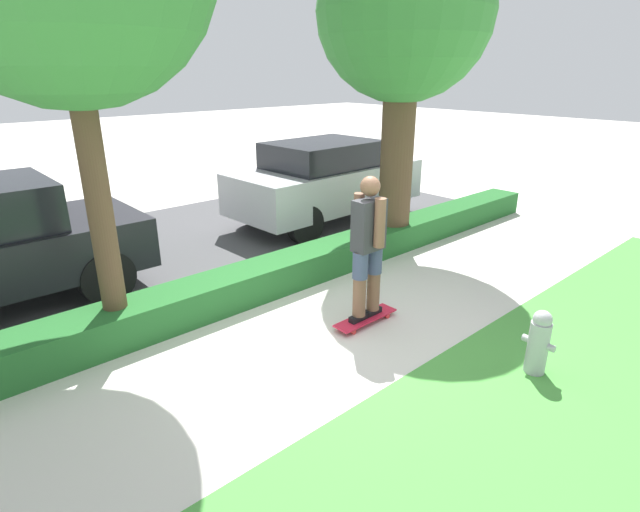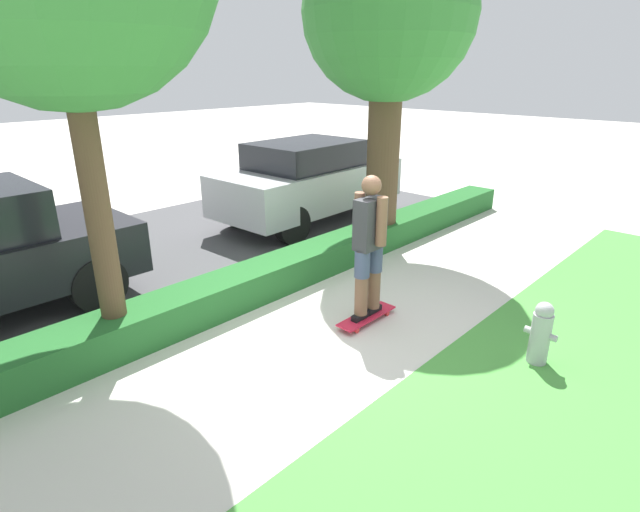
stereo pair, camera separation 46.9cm
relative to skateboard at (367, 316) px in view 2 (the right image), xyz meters
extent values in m
plane|color=beige|center=(-0.42, -0.05, -0.07)|extent=(60.00, 60.00, 0.00)
cube|color=#47933D|center=(-0.42, -3.05, -0.06)|extent=(13.09, 4.00, 0.01)
cube|color=#474749|center=(-0.42, 4.15, -0.06)|extent=(13.09, 5.00, 0.01)
cube|color=#236028|center=(-0.42, 1.55, 0.15)|extent=(13.09, 0.60, 0.43)
cube|color=red|center=(0.00, 0.00, 0.01)|extent=(0.89, 0.24, 0.02)
cylinder|color=red|center=(0.30, -0.09, -0.04)|extent=(0.06, 0.04, 0.06)
cylinder|color=red|center=(0.30, 0.09, -0.04)|extent=(0.06, 0.04, 0.06)
cylinder|color=red|center=(-0.30, -0.09, -0.04)|extent=(0.06, 0.04, 0.06)
cylinder|color=red|center=(-0.30, 0.09, -0.04)|extent=(0.06, 0.04, 0.06)
cube|color=black|center=(-0.12, 0.00, 0.05)|extent=(0.26, 0.09, 0.07)
cylinder|color=brown|center=(-0.12, 0.00, 0.49)|extent=(0.16, 0.16, 0.81)
cylinder|color=#3D4766|center=(-0.12, 0.00, 0.73)|extent=(0.18, 0.18, 0.32)
cube|color=black|center=(0.12, 0.00, 0.05)|extent=(0.26, 0.09, 0.07)
cylinder|color=brown|center=(0.12, 0.00, 0.49)|extent=(0.16, 0.16, 0.81)
cylinder|color=#3D4766|center=(0.12, 0.00, 0.73)|extent=(0.18, 0.18, 0.32)
cube|color=#333338|center=(0.00, 0.00, 1.19)|extent=(0.39, 0.21, 0.60)
cylinder|color=brown|center=(0.00, -0.16, 1.25)|extent=(0.13, 0.13, 0.56)
cylinder|color=brown|center=(0.00, 0.16, 1.25)|extent=(0.13, 0.13, 0.56)
sphere|color=brown|center=(0.00, 0.00, 1.64)|extent=(0.23, 0.23, 0.23)
cylinder|color=brown|center=(-2.40, 1.61, 1.52)|extent=(0.26, 0.26, 3.17)
cylinder|color=brown|center=(2.40, 1.61, 1.44)|extent=(0.54, 0.54, 3.01)
sphere|color=#387F38|center=(2.40, 1.61, 3.68)|extent=(2.67, 2.67, 2.67)
cylinder|color=black|center=(-2.10, 2.71, 0.29)|extent=(0.72, 0.21, 0.72)
cylinder|color=black|center=(-2.10, 4.34, 0.29)|extent=(0.72, 0.21, 0.72)
cube|color=#B7B7BC|center=(2.62, 3.54, 0.67)|extent=(4.04, 1.82, 0.78)
cube|color=black|center=(2.50, 3.54, 1.30)|extent=(2.12, 1.56, 0.49)
cylinder|color=black|center=(3.86, 2.75, 0.28)|extent=(0.70, 0.21, 0.70)
cylinder|color=black|center=(3.86, 4.33, 0.28)|extent=(0.70, 0.21, 0.70)
cylinder|color=black|center=(1.39, 2.75, 0.28)|extent=(0.70, 0.21, 0.70)
cylinder|color=black|center=(1.39, 4.33, 0.28)|extent=(0.70, 0.21, 0.70)
cylinder|color=#ADADB2|center=(0.52, -1.89, 0.21)|extent=(0.21, 0.21, 0.57)
sphere|color=#ADADB2|center=(0.52, -1.89, 0.54)|extent=(0.19, 0.19, 0.19)
cylinder|color=#ADADB2|center=(0.52, -1.99, 0.27)|extent=(0.07, 0.12, 0.07)
cylinder|color=#ADADB2|center=(0.52, -1.78, 0.27)|extent=(0.07, 0.12, 0.07)
camera|label=1|loc=(-4.06, -3.67, 2.87)|focal=28.00mm
camera|label=2|loc=(-4.40, -3.34, 2.87)|focal=28.00mm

